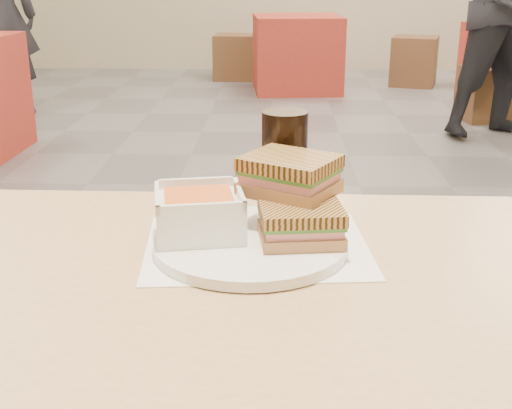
{
  "coord_description": "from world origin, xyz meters",
  "views": [
    {
      "loc": [
        0.04,
        -2.92,
        1.15
      ],
      "look_at": [
        0.01,
        -2.0,
        0.82
      ],
      "focal_mm": 47.56,
      "sensor_mm": 36.0,
      "label": 1
    }
  ],
  "objects_px": {
    "plate": "(250,244)",
    "bg_chair_1l": "(487,94)",
    "main_table": "(331,352)",
    "cola_glass": "(284,160)",
    "bg_table_2": "(297,54)",
    "bg_chair_2r": "(414,61)",
    "bg_chair_2l": "(235,57)",
    "soup_bowl": "(199,214)",
    "panini_lower": "(301,223)"
  },
  "relations": [
    {
      "from": "bg_table_2",
      "to": "bg_chair_2l",
      "type": "bearing_deg",
      "value": 133.58
    },
    {
      "from": "panini_lower",
      "to": "bg_chair_2r",
      "type": "height_order",
      "value": "panini_lower"
    },
    {
      "from": "bg_chair_1l",
      "to": "plate",
      "type": "bearing_deg",
      "value": -110.93
    },
    {
      "from": "soup_bowl",
      "to": "bg_chair_1l",
      "type": "relative_size",
      "value": 0.35
    },
    {
      "from": "cola_glass",
      "to": "bg_chair_2l",
      "type": "distance_m",
      "value": 6.13
    },
    {
      "from": "main_table",
      "to": "panini_lower",
      "type": "distance_m",
      "value": 0.18
    },
    {
      "from": "plate",
      "to": "bg_chair_1l",
      "type": "relative_size",
      "value": 0.68
    },
    {
      "from": "panini_lower",
      "to": "bg_chair_2r",
      "type": "xyz_separation_m",
      "value": [
        1.33,
        5.95,
        -0.55
      ]
    },
    {
      "from": "bg_chair_2r",
      "to": "bg_chair_2l",
      "type": "bearing_deg",
      "value": 169.51
    },
    {
      "from": "bg_chair_1l",
      "to": "bg_chair_2l",
      "type": "height_order",
      "value": "bg_chair_2l"
    },
    {
      "from": "soup_bowl",
      "to": "bg_table_2",
      "type": "xyz_separation_m",
      "value": [
        0.3,
        5.59,
        -0.45
      ]
    },
    {
      "from": "main_table",
      "to": "cola_glass",
      "type": "bearing_deg",
      "value": 102.86
    },
    {
      "from": "bg_chair_2l",
      "to": "bg_chair_1l",
      "type": "bearing_deg",
      "value": -43.08
    },
    {
      "from": "cola_glass",
      "to": "bg_chair_1l",
      "type": "height_order",
      "value": "cola_glass"
    },
    {
      "from": "bg_chair_2l",
      "to": "main_table",
      "type": "bearing_deg",
      "value": -85.36
    },
    {
      "from": "panini_lower",
      "to": "cola_glass",
      "type": "height_order",
      "value": "cola_glass"
    },
    {
      "from": "bg_chair_1l",
      "to": "bg_chair_2l",
      "type": "xyz_separation_m",
      "value": [
        -2.06,
        1.93,
        0.03
      ]
    },
    {
      "from": "plate",
      "to": "main_table",
      "type": "bearing_deg",
      "value": -37.8
    },
    {
      "from": "panini_lower",
      "to": "main_table",
      "type": "bearing_deg",
      "value": -64.35
    },
    {
      "from": "plate",
      "to": "bg_chair_2r",
      "type": "distance_m",
      "value": 6.13
    },
    {
      "from": "main_table",
      "to": "bg_table_2",
      "type": "bearing_deg",
      "value": 88.86
    },
    {
      "from": "bg_chair_1l",
      "to": "soup_bowl",
      "type": "bearing_deg",
      "value": -111.91
    },
    {
      "from": "panini_lower",
      "to": "bg_chair_2l",
      "type": "relative_size",
      "value": 0.28
    },
    {
      "from": "cola_glass",
      "to": "bg_chair_2r",
      "type": "distance_m",
      "value": 5.94
    },
    {
      "from": "soup_bowl",
      "to": "panini_lower",
      "type": "xyz_separation_m",
      "value": [
        0.15,
        -0.02,
        -0.0
      ]
    },
    {
      "from": "cola_glass",
      "to": "bg_table_2",
      "type": "distance_m",
      "value": 5.45
    },
    {
      "from": "main_table",
      "to": "plate",
      "type": "height_order",
      "value": "plate"
    },
    {
      "from": "main_table",
      "to": "bg_table_2",
      "type": "height_order",
      "value": "main_table"
    },
    {
      "from": "main_table",
      "to": "bg_chair_1l",
      "type": "bearing_deg",
      "value": 70.77
    },
    {
      "from": "bg_chair_2l",
      "to": "bg_chair_2r",
      "type": "bearing_deg",
      "value": -10.49
    },
    {
      "from": "main_table",
      "to": "bg_chair_2r",
      "type": "distance_m",
      "value": 6.18
    },
    {
      "from": "plate",
      "to": "bg_chair_2r",
      "type": "height_order",
      "value": "plate"
    },
    {
      "from": "panini_lower",
      "to": "cola_glass",
      "type": "bearing_deg",
      "value": 96.58
    },
    {
      "from": "bg_table_2",
      "to": "bg_chair_2r",
      "type": "relative_size",
      "value": 1.62
    },
    {
      "from": "main_table",
      "to": "soup_bowl",
      "type": "bearing_deg",
      "value": 149.77
    },
    {
      "from": "bg_chair_2r",
      "to": "bg_chair_1l",
      "type": "bearing_deg",
      "value": -80.83
    },
    {
      "from": "plate",
      "to": "bg_chair_2r",
      "type": "bearing_deg",
      "value": 76.7
    },
    {
      "from": "panini_lower",
      "to": "cola_glass",
      "type": "distance_m",
      "value": 0.2
    },
    {
      "from": "cola_glass",
      "to": "bg_chair_1l",
      "type": "xyz_separation_m",
      "value": [
        1.61,
        4.15,
        -0.63
      ]
    },
    {
      "from": "bg_chair_1l",
      "to": "bg_chair_2l",
      "type": "bearing_deg",
      "value": 136.92
    },
    {
      "from": "plate",
      "to": "bg_chair_1l",
      "type": "height_order",
      "value": "plate"
    },
    {
      "from": "bg_chair_1l",
      "to": "bg_chair_2l",
      "type": "relative_size",
      "value": 0.91
    },
    {
      "from": "plate",
      "to": "bg_table_2",
      "type": "relative_size",
      "value": 0.33
    },
    {
      "from": "main_table",
      "to": "plate",
      "type": "distance_m",
      "value": 0.19
    },
    {
      "from": "cola_glass",
      "to": "bg_table_2",
      "type": "bearing_deg",
      "value": 88.12
    },
    {
      "from": "soup_bowl",
      "to": "bg_chair_2r",
      "type": "bearing_deg",
      "value": 75.95
    },
    {
      "from": "bg_table_2",
      "to": "bg_chair_2r",
      "type": "distance_m",
      "value": 1.23
    },
    {
      "from": "main_table",
      "to": "bg_chair_1l",
      "type": "height_order",
      "value": "main_table"
    },
    {
      "from": "main_table",
      "to": "bg_chair_2l",
      "type": "distance_m",
      "value": 6.4
    },
    {
      "from": "panini_lower",
      "to": "bg_chair_2r",
      "type": "bearing_deg",
      "value": 77.37
    }
  ]
}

